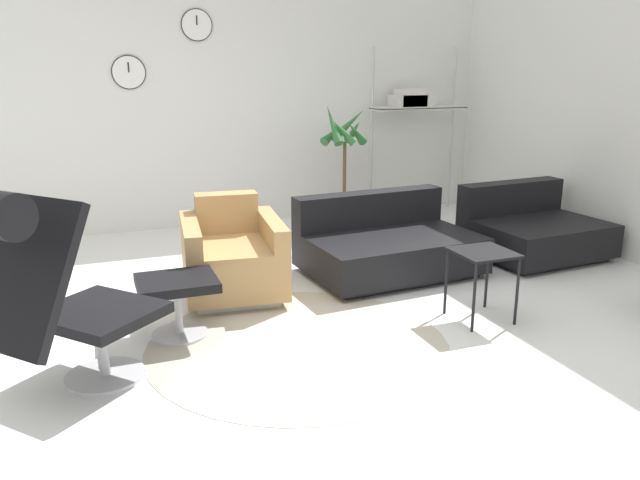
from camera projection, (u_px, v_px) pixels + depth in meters
ground_plane at (294, 325)px, 4.21m from camera, size 12.00×12.00×0.00m
wall_back at (201, 95)px, 6.56m from camera, size 12.00×0.09×2.80m
round_rug at (298, 344)px, 3.92m from camera, size 1.89×1.89×0.01m
lounge_chair at (39, 275)px, 3.02m from camera, size 1.11×1.07×1.18m
ottoman at (177, 293)px, 3.97m from camera, size 0.50×0.42×0.39m
armchair_red at (232, 258)px, 4.74m from camera, size 0.81×0.93×0.73m
couch_low at (387, 246)px, 5.25m from camera, size 1.46×1.04×0.64m
couch_second at (532, 231)px, 5.73m from camera, size 1.18×1.02×0.64m
side_table at (483, 260)px, 4.21m from camera, size 0.38×0.38×0.49m
potted_plant at (344, 184)px, 6.67m from camera, size 0.54×0.54×1.32m
shelf_unit at (414, 104)px, 7.13m from camera, size 1.13×0.28×1.90m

